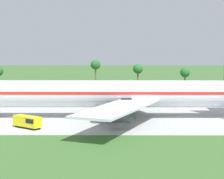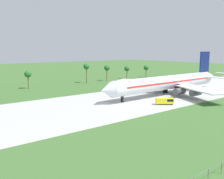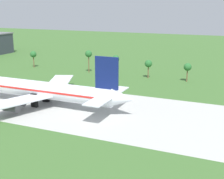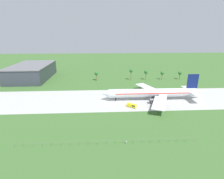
# 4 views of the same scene
# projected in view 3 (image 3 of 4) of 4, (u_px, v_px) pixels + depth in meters

# --- Properties ---
(jet_airliner) EXTENTS (75.44, 58.17, 19.07)m
(jet_airliner) POSITION_uv_depth(u_px,v_px,m) (36.00, 89.00, 111.99)
(jet_airliner) COLOR silver
(jet_airliner) RESTS_ON ground_plane
(palm_tree_row) EXTENTS (90.97, 3.60, 11.88)m
(palm_tree_row) POSITION_uv_depth(u_px,v_px,m) (111.00, 59.00, 159.10)
(palm_tree_row) COLOR brown
(palm_tree_row) RESTS_ON ground_plane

